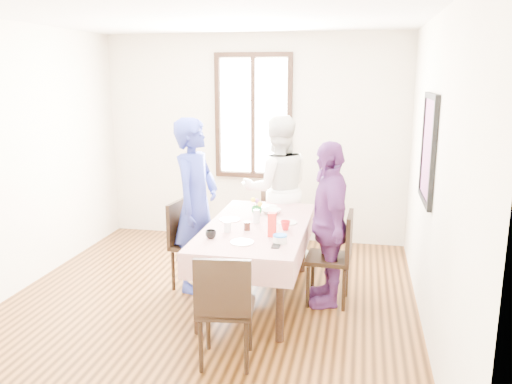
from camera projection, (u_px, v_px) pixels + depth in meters
The scene contains 31 objects.
ground at pixel (206, 307), 4.99m from camera, with size 4.50×4.50×0.00m, color black.
back_wall at pixel (254, 139), 6.84m from camera, with size 4.00×4.00×0.00m, color beige.
right_wall at pixel (434, 178), 4.30m from camera, with size 4.50×4.50×0.00m, color beige.
window_frame at pixel (253, 116), 6.75m from camera, with size 1.02×0.06×1.62m, color black.
window_pane at pixel (254, 116), 6.76m from camera, with size 0.90×0.02×1.50m, color white.
art_poster at pixel (429, 149), 4.54m from camera, with size 0.04×0.76×0.96m, color red.
dining_table at pixel (257, 262), 5.11m from camera, with size 0.83×1.73×0.75m, color black.
tablecloth at pixel (257, 225), 5.03m from camera, with size 0.95×1.85×0.01m, color #5B0408.
chair_left at pixel (195, 245), 5.38m from camera, with size 0.42×0.42×0.91m, color black.
chair_right at pixel (328, 258), 5.01m from camera, with size 0.42×0.42×0.91m, color black.
chair_far at pixel (277, 222), 6.23m from camera, with size 0.42×0.42×0.91m, color black.
chair_near at pixel (226, 307), 3.95m from camera, with size 0.42×0.42×0.91m, color black.
person_left at pixel (195, 205), 5.28m from camera, with size 0.65×0.42×1.77m, color navy.
person_far at pixel (277, 189), 6.12m from camera, with size 0.84×0.66×1.73m, color white.
person_right at pixel (328, 224), 4.94m from camera, with size 0.93×0.39×1.59m, color #5B2A68.
mug_black at pixel (211, 234), 4.60m from camera, with size 0.10×0.10×0.08m, color black.
mug_flag at pixel (285, 225), 4.86m from camera, with size 0.09×0.09×0.09m, color red.
mug_green at pixel (257, 210), 5.39m from camera, with size 0.11×0.11×0.08m, color #0C7226.
serving_bowl at pixel (271, 211), 5.42m from camera, with size 0.20×0.20×0.05m, color white.
juice_carton at pixel (272, 225), 4.64m from camera, with size 0.07×0.07×0.22m, color red.
butter_tub at pixel (280, 239), 4.48m from camera, with size 0.12×0.12×0.06m, color white.
jam_jar at pixel (247, 226), 4.84m from camera, with size 0.06×0.06×0.08m, color black.
drinking_glass at pixel (228, 227), 4.79m from camera, with size 0.07×0.07×0.10m, color silver.
smartphone at pixel (276, 246), 4.40m from camera, with size 0.07×0.14×0.01m, color black.
flower_vase at pixel (257, 216), 5.09m from camera, with size 0.06×0.06×0.13m, color silver.
plate_left at pixel (230, 220), 5.18m from camera, with size 0.20×0.20×0.01m, color white.
plate_right at pixel (287, 222), 5.08m from camera, with size 0.20×0.20×0.01m, color white.
plate_far at pixel (268, 207), 5.69m from camera, with size 0.20×0.20×0.01m, color white.
plate_near at pixel (242, 242), 4.48m from camera, with size 0.20×0.20×0.01m, color white.
butter_lid at pixel (280, 235), 4.47m from camera, with size 0.12×0.12×0.01m, color blue.
flower_bunch at pixel (257, 205), 5.06m from camera, with size 0.09×0.09×0.10m, color yellow, non-canonical shape.
Camera 1 is at (1.40, -4.43, 2.19)m, focal length 36.38 mm.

